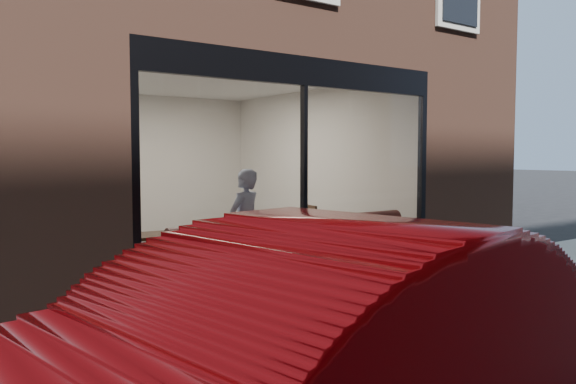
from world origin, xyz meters
TOP-DOWN VIEW (x-y plane):
  - ground at (0.00, 0.00)m, footprint 120.00×120.00m
  - sidewalk_near at (0.00, 1.00)m, footprint 40.00×2.00m
  - kerb_near at (0.00, -0.05)m, footprint 40.00×0.10m
  - host_building_pier_right at (3.75, 8.00)m, footprint 2.50×12.00m
  - host_building_backfill at (0.00, 11.00)m, footprint 5.00×6.00m
  - cafe_floor at (0.00, 5.00)m, footprint 6.00×6.00m
  - cafe_ceiling at (0.00, 5.00)m, footprint 6.00×6.00m
  - cafe_wall_back at (0.00, 7.99)m, footprint 5.00×0.00m
  - cafe_wall_left at (-2.49, 5.00)m, footprint 0.00×6.00m
  - cafe_wall_right at (2.49, 5.00)m, footprint 0.00×6.00m
  - storefront_kick at (0.00, 2.05)m, footprint 5.00×0.10m
  - storefront_header at (0.00, 2.05)m, footprint 5.00×0.10m
  - storefront_mullion at (0.00, 2.05)m, footprint 0.06×0.10m
  - storefront_glass at (0.00, 2.02)m, footprint 4.80×0.00m
  - banquette at (0.00, 2.45)m, footprint 4.00×0.55m
  - person at (-0.61, 2.66)m, footprint 0.70×0.59m
  - cafe_table_left at (-1.92, 3.00)m, footprint 0.71×0.71m
  - cafe_table_right at (1.22, 3.48)m, footprint 0.82×0.82m
  - cafe_chair_right at (1.11, 3.63)m, footprint 0.55×0.55m
  - wall_poster at (-2.45, 4.92)m, footprint 0.02×0.62m
  - parked_car at (-2.32, -1.94)m, footprint 4.72×2.37m

SIDE VIEW (x-z plane):
  - ground at x=0.00m, z-range 0.00..0.00m
  - sidewalk_near at x=0.00m, z-range 0.00..0.01m
  - cafe_floor at x=0.00m, z-range 0.02..0.02m
  - kerb_near at x=0.00m, z-range 0.00..0.12m
  - storefront_kick at x=0.00m, z-range 0.00..0.30m
  - banquette at x=0.00m, z-range 0.00..0.45m
  - cafe_chair_right at x=1.11m, z-range 0.22..0.26m
  - cafe_table_left at x=-1.92m, z-range 0.72..0.76m
  - cafe_table_right at x=1.22m, z-range 0.72..0.76m
  - parked_car at x=-2.32m, z-range 0.00..1.49m
  - person at x=-0.61m, z-range 0.00..1.64m
  - wall_poster at x=-2.45m, z-range 1.12..1.95m
  - storefront_mullion at x=0.00m, z-range 0.30..2.80m
  - storefront_glass at x=0.00m, z-range -0.85..3.95m
  - cafe_wall_back at x=0.00m, z-range -0.90..4.10m
  - cafe_wall_left at x=-2.49m, z-range -1.40..4.60m
  - cafe_wall_right at x=2.49m, z-range -1.40..4.60m
  - host_building_pier_right at x=3.75m, z-range 0.00..3.20m
  - host_building_backfill at x=0.00m, z-range 0.00..3.20m
  - storefront_header at x=0.00m, z-range 2.80..3.20m
  - cafe_ceiling at x=0.00m, z-range 3.19..3.19m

